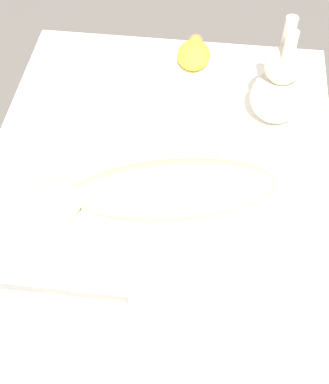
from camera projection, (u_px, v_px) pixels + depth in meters
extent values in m
plane|color=#514C47|center=(155.00, 228.00, 1.45)|extent=(12.00, 12.00, 0.00)
cube|color=white|center=(154.00, 215.00, 1.41)|extent=(1.33, 0.93, 0.12)
cube|color=white|center=(59.00, 215.00, 1.32)|extent=(0.22, 0.19, 0.02)
ellipsoid|color=#EFDB7F|center=(175.00, 189.00, 1.29)|extent=(0.25, 0.52, 0.14)
sphere|color=#DBB293|center=(59.00, 199.00, 1.28)|extent=(0.11, 0.11, 0.11)
cube|color=white|center=(24.00, 376.00, 1.04)|extent=(0.30, 0.36, 0.11)
sphere|color=beige|center=(277.00, 96.00, 1.49)|extent=(0.15, 0.15, 0.15)
sphere|color=beige|center=(284.00, 65.00, 1.40)|extent=(0.10, 0.10, 0.10)
cylinder|color=beige|center=(290.00, 48.00, 1.32)|extent=(0.03, 0.03, 0.09)
cylinder|color=beige|center=(289.00, 33.00, 1.35)|extent=(0.03, 0.03, 0.09)
ellipsoid|color=yellow|center=(194.00, 55.00, 1.66)|extent=(0.13, 0.10, 0.07)
sphere|color=orange|center=(196.00, 41.00, 1.71)|extent=(0.05, 0.05, 0.05)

